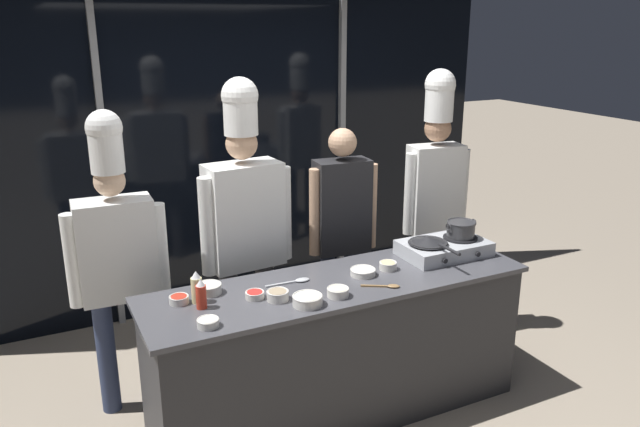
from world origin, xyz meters
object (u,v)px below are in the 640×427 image
at_px(prep_bowl_rice, 363,271).
at_px(prep_bowl_chili_flakes, 179,299).
at_px(squeeze_bottle_oil, 197,288).
at_px(prep_bowl_bell_pepper, 255,294).
at_px(portable_stove, 444,248).
at_px(chef_head, 117,249).
at_px(frying_pan, 429,240).
at_px(prep_bowl_bean_sprouts, 307,299).
at_px(chef_line, 435,182).
at_px(chef_sous, 245,216).
at_px(squeeze_bottle_chili, 201,294).
at_px(prep_bowl_mushrooms, 278,295).
at_px(serving_spoon_solid, 297,281).
at_px(stock_pot, 461,229).
at_px(prep_bowl_ginger, 388,265).
at_px(prep_bowl_onion, 209,288).
at_px(prep_bowl_noodles, 338,292).
at_px(serving_spoon_slotted, 388,286).
at_px(prep_bowl_garlic, 208,322).
at_px(person_guest, 342,221).

relative_size(prep_bowl_rice, prep_bowl_chili_flakes, 1.44).
height_order(squeeze_bottle_oil, prep_bowl_bell_pepper, squeeze_bottle_oil).
relative_size(portable_stove, chef_head, 0.30).
bearing_deg(frying_pan, portable_stove, 2.21).
relative_size(prep_bowl_bean_sprouts, chef_line, 0.08).
xyz_separation_m(prep_bowl_rice, chef_sous, (-0.53, 0.61, 0.25)).
xyz_separation_m(squeeze_bottle_chili, prep_bowl_mushrooms, (0.40, -0.09, -0.05)).
height_order(squeeze_bottle_oil, serving_spoon_solid, squeeze_bottle_oil).
height_order(prep_bowl_bean_sprouts, serving_spoon_solid, prep_bowl_bean_sprouts).
xyz_separation_m(stock_pot, chef_sous, (-1.30, 0.55, 0.11)).
bearing_deg(serving_spoon_solid, prep_bowl_ginger, -7.22).
distance_m(prep_bowl_bell_pepper, prep_bowl_onion, 0.28).
xyz_separation_m(prep_bowl_bell_pepper, prep_bowl_noodles, (0.43, -0.18, 0.01)).
bearing_deg(frying_pan, prep_bowl_noodles, -162.29).
height_order(prep_bowl_rice, serving_spoon_slotted, prep_bowl_rice).
bearing_deg(squeeze_bottle_chili, prep_bowl_mushrooms, -12.10).
height_order(portable_stove, prep_bowl_mushrooms, portable_stove).
bearing_deg(prep_bowl_garlic, prep_bowl_chili_flakes, 100.72).
height_order(prep_bowl_ginger, prep_bowl_onion, prep_bowl_onion).
distance_m(frying_pan, prep_bowl_onion, 1.43).
distance_m(prep_bowl_mushrooms, chef_line, 1.78).
distance_m(frying_pan, prep_bowl_mushrooms, 1.12).
height_order(frying_pan, prep_bowl_rice, frying_pan).
bearing_deg(chef_head, prep_bowl_ginger, 159.37).
relative_size(prep_bowl_bell_pepper, prep_bowl_chili_flakes, 1.00).
xyz_separation_m(prep_bowl_onion, chef_line, (1.91, 0.50, 0.28)).
bearing_deg(chef_head, prep_bowl_mushrooms, 136.89).
distance_m(prep_bowl_ginger, serving_spoon_solid, 0.59).
bearing_deg(serving_spoon_slotted, portable_stove, 24.51).
height_order(prep_bowl_mushrooms, prep_bowl_garlic, prep_bowl_mushrooms).
bearing_deg(stock_pot, portable_stove, -179.90).
relative_size(frying_pan, chef_line, 0.22).
relative_size(prep_bowl_garlic, serving_spoon_solid, 0.41).
height_order(squeeze_bottle_oil, prep_bowl_rice, squeeze_bottle_oil).
height_order(prep_bowl_rice, prep_bowl_garlic, prep_bowl_garlic).
relative_size(prep_bowl_garlic, serving_spoon_slotted, 0.53).
distance_m(squeeze_bottle_oil, prep_bowl_chili_flakes, 0.12).
bearing_deg(squeeze_bottle_chili, serving_spoon_slotted, -11.44).
bearing_deg(prep_bowl_noodles, squeeze_bottle_oil, 159.40).
height_order(prep_bowl_mushrooms, person_guest, person_guest).
relative_size(prep_bowl_bean_sprouts, chef_head, 0.09).
height_order(stock_pot, prep_bowl_chili_flakes, stock_pot).
relative_size(prep_bowl_chili_flakes, serving_spoon_solid, 0.39).
distance_m(prep_bowl_chili_flakes, prep_bowl_garlic, 0.34).
relative_size(prep_bowl_chili_flakes, prep_bowl_bean_sprouts, 0.65).
xyz_separation_m(frying_pan, prep_bowl_noodles, (-0.79, -0.25, -0.10)).
bearing_deg(stock_pot, chef_head, 164.54).
bearing_deg(portable_stove, prep_bowl_mushrooms, -173.02).
bearing_deg(chef_line, prep_bowl_mushrooms, 32.19).
xyz_separation_m(squeeze_bottle_oil, prep_bowl_mushrooms, (0.41, -0.17, -0.06)).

